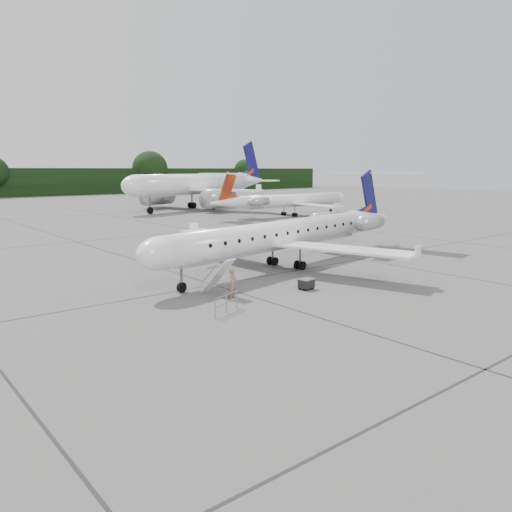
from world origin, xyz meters
TOP-DOWN VIEW (x-y plane):
  - ground at (0.00, 0.00)m, footprint 320.00×320.00m
  - main_regional_jet at (2.22, 6.52)m, footprint 32.55×25.99m
  - airstair at (-6.04, 2.77)m, footprint 1.23×2.31m
  - passenger at (-5.81, 1.55)m, footprint 0.79×0.72m
  - safety_railing at (-7.93, -0.72)m, footprint 2.07×0.91m
  - baggage_cart at (-0.80, 0.37)m, footprint 0.98×0.83m
  - bg_narrowbody at (28.65, 60.21)m, footprint 43.95×36.89m
  - bg_regional_right at (34.18, 38.51)m, footprint 27.87×20.28m

SIDE VIEW (x-z plane):
  - ground at x=0.00m, z-range 0.00..0.00m
  - baggage_cart at x=-0.80m, z-range 0.00..0.77m
  - safety_railing at x=-7.93m, z-range 0.00..1.00m
  - passenger at x=-5.81m, z-range 0.00..1.82m
  - airstair at x=-6.04m, z-range 0.00..2.35m
  - bg_regional_right at x=34.18m, z-range 0.00..7.23m
  - main_regional_jet at x=2.22m, z-range 0.00..7.49m
  - bg_narrowbody at x=28.65m, z-range 0.00..13.54m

